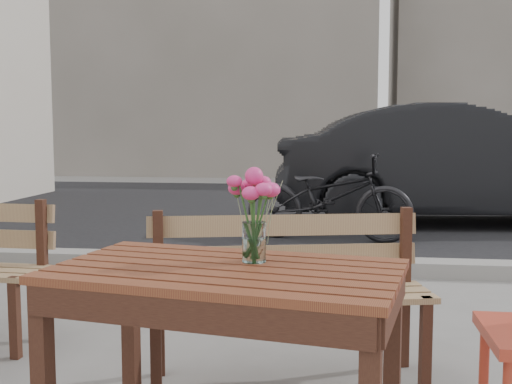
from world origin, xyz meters
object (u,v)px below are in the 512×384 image
bicycle (329,197)px  main_vase (254,203)px  parked_car (456,165)px  main_table (226,301)px

bicycle → main_vase: bearing=-173.7°
main_vase → bicycle: size_ratio=0.19×
parked_car → bicycle: 2.08m
main_table → main_vase: 0.34m
main_table → bicycle: size_ratio=0.72×
parked_car → bicycle: bearing=128.0°
main_vase → main_table: bearing=-130.2°
main_table → main_vase: main_vase is taller
main_vase → parked_car: parked_car is taller
main_table → main_vase: (0.08, 0.10, 0.32)m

